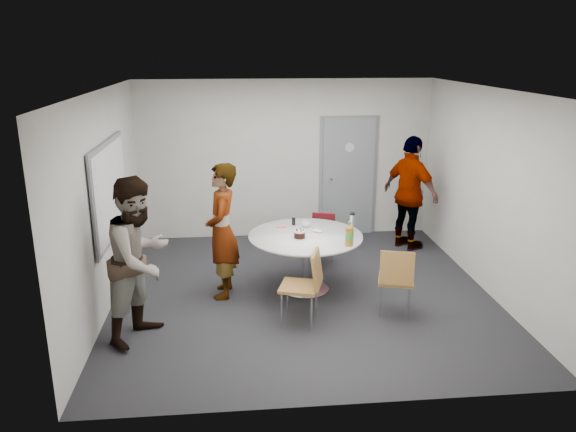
{
  "coord_description": "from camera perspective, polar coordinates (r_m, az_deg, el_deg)",
  "views": [
    {
      "loc": [
        -0.88,
        -6.93,
        3.2
      ],
      "look_at": [
        -0.18,
        0.25,
        1.02
      ],
      "focal_mm": 35.0,
      "sensor_mm": 36.0,
      "label": 1
    }
  ],
  "objects": [
    {
      "name": "chair_near_right",
      "position": [
        6.95,
        10.95,
        -6.0
      ],
      "size": [
        0.53,
        0.56,
        0.89
      ],
      "rotation": [
        0.0,
        0.0,
        -0.28
      ],
      "color": "brown",
      "rests_on": "floor"
    },
    {
      "name": "wall_left",
      "position": [
        7.35,
        -18.15,
        1.38
      ],
      "size": [
        0.0,
        5.0,
        5.0
      ],
      "primitive_type": "plane",
      "rotation": [
        1.57,
        0.0,
        1.57
      ],
      "color": "silver",
      "rests_on": "floor"
    },
    {
      "name": "door",
      "position": [
        9.86,
        6.13,
        3.97
      ],
      "size": [
        1.02,
        0.17,
        2.12
      ],
      "color": "gray",
      "rests_on": "wall_back"
    },
    {
      "name": "wall_right",
      "position": [
        7.93,
        19.83,
        2.31
      ],
      "size": [
        0.0,
        5.0,
        5.0
      ],
      "primitive_type": "plane",
      "rotation": [
        1.57,
        0.0,
        -1.57
      ],
      "color": "silver",
      "rests_on": "floor"
    },
    {
      "name": "ceiling",
      "position": [
        7.0,
        1.67,
        12.71
      ],
      "size": [
        5.0,
        5.0,
        0.0
      ],
      "primitive_type": "plane",
      "rotation": [
        3.14,
        0.0,
        0.0
      ],
      "color": "silver",
      "rests_on": "wall_back"
    },
    {
      "name": "person_left",
      "position": [
        6.45,
        -14.82,
        -4.26
      ],
      "size": [
        1.08,
        1.15,
        1.88
      ],
      "primitive_type": "imported",
      "rotation": [
        0.0,
        0.0,
        1.04
      ],
      "color": "white",
      "rests_on": "floor"
    },
    {
      "name": "chair_near_left",
      "position": [
        6.65,
        1.95,
        -6.53
      ],
      "size": [
        0.58,
        0.55,
        0.92
      ],
      "rotation": [
        0.0,
        0.0,
        1.27
      ],
      "color": "brown",
      "rests_on": "floor"
    },
    {
      "name": "whiteboard",
      "position": [
        7.5,
        -17.62,
        2.53
      ],
      "size": [
        0.04,
        1.9,
        1.25
      ],
      "color": "slate",
      "rests_on": "wall_left"
    },
    {
      "name": "person_right",
      "position": [
        9.28,
        12.34,
        2.26
      ],
      "size": [
        0.95,
        1.17,
        1.86
      ],
      "primitive_type": "imported",
      "rotation": [
        0.0,
        0.0,
        2.11
      ],
      "color": "black",
      "rests_on": "floor"
    },
    {
      "name": "wall_front",
      "position": [
        4.88,
        5.26,
        -5.55
      ],
      "size": [
        5.0,
        0.0,
        5.0
      ],
      "primitive_type": "plane",
      "rotation": [
        -1.57,
        0.0,
        0.0
      ],
      "color": "silver",
      "rests_on": "floor"
    },
    {
      "name": "person_main",
      "position": [
        7.36,
        -6.72,
        -1.53
      ],
      "size": [
        0.47,
        0.68,
        1.79
      ],
      "primitive_type": "imported",
      "rotation": [
        0.0,
        0.0,
        -1.63
      ],
      "color": "#A5C6EA",
      "rests_on": "floor"
    },
    {
      "name": "table",
      "position": [
        7.51,
        2.01,
        -2.75
      ],
      "size": [
        1.52,
        1.52,
        1.11
      ],
      "color": "white",
      "rests_on": "floor"
    },
    {
      "name": "chair_far",
      "position": [
        8.58,
        3.57,
        -1.79
      ],
      "size": [
        0.45,
        0.48,
        0.78
      ],
      "rotation": [
        0.0,
        0.0,
        2.9
      ],
      "color": "maroon",
      "rests_on": "floor"
    },
    {
      "name": "wall_back",
      "position": [
        9.65,
        -0.28,
        5.75
      ],
      "size": [
        5.0,
        0.0,
        5.0
      ],
      "primitive_type": "plane",
      "rotation": [
        1.57,
        0.0,
        0.0
      ],
      "color": "silver",
      "rests_on": "floor"
    },
    {
      "name": "floor",
      "position": [
        7.68,
        1.5,
        -7.82
      ],
      "size": [
        5.0,
        5.0,
        0.0
      ],
      "primitive_type": "plane",
      "color": "black",
      "rests_on": "ground"
    }
  ]
}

